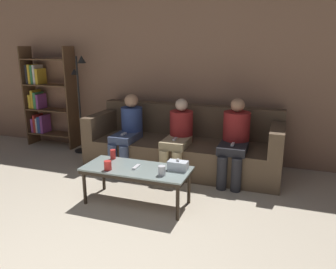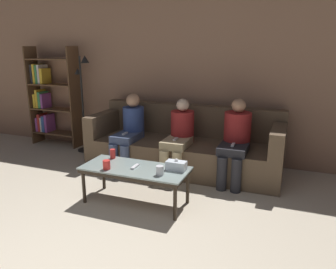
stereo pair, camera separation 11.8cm
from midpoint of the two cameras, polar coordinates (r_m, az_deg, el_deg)
The scene contains 13 objects.
wall_back at distance 5.18m, azimuth 3.96°, elevation 9.94°, with size 12.00×0.06×2.60m.
couch at distance 4.85m, azimuth 2.00°, elevation -2.16°, with size 2.79×0.96×0.90m.
coffee_table at distance 3.74m, azimuth -6.41°, elevation -6.39°, with size 1.22×0.52×0.44m.
cup_near_left at distance 3.49m, azimuth -2.05°, elevation -6.30°, with size 0.08×0.08×0.10m.
cup_near_right at distance 3.70m, azimuth -11.34°, elevation -5.30°, with size 0.08×0.08×0.10m.
cup_far_center at distance 4.04m, azimuth -10.39°, elevation -3.41°, with size 0.07×0.07×0.11m.
tissue_box at distance 3.63m, azimuth 0.80°, elevation -5.39°, with size 0.22×0.12×0.13m.
game_remote at distance 3.73m, azimuth -6.44°, elevation -5.63°, with size 0.04×0.15×0.02m.
bookshelf at distance 6.34m, azimuth -21.25°, elevation 5.89°, with size 0.94×0.32×1.77m.
standing_lamp at distance 5.68m, azimuth -15.67°, elevation 6.77°, with size 0.31×0.26×1.62m.
seated_person_left_end at distance 4.86m, azimuth -7.60°, elevation 0.92°, with size 0.32×0.69×1.09m.
seated_person_mid_left at distance 4.56m, azimuth 1.10°, elevation -0.04°, with size 0.33×0.71×1.06m.
seated_person_mid_right at distance 4.40m, azimuth 10.81°, elevation -0.50°, with size 0.36×0.71×1.10m.
Camera 1 is at (1.34, -1.41, 1.75)m, focal length 35.00 mm.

